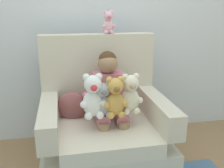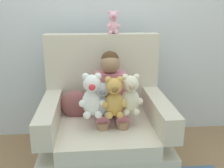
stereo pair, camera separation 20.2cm
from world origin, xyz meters
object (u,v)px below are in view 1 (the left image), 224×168
object	(u,v)px
seated_child	(109,96)
plush_cream	(130,95)
plush_honey	(115,98)
armchair	(104,127)
throw_pillow	(72,106)
plush_grey	(103,100)
plush_pink_on_backrest	(108,23)
plush_white	(93,97)

from	to	relation	value
seated_child	plush_cream	xyz separation A→B (m)	(0.15, -0.14, 0.05)
plush_honey	plush_cream	world-z (taller)	plush_cream
armchair	throw_pillow	size ratio (longest dim) A/B	4.28
plush_grey	seated_child	bearing A→B (deg)	64.72
plush_grey	plush_pink_on_backrest	world-z (taller)	plush_pink_on_backrest
armchair	plush_pink_on_backrest	xyz separation A→B (m)	(0.10, 0.30, 0.87)
plush_white	plush_cream	bearing A→B (deg)	16.72
armchair	throw_pillow	bearing A→B (deg)	158.77
plush_honey	plush_white	bearing A→B (deg)	176.51
plush_grey	throw_pillow	world-z (taller)	plush_grey
plush_cream	armchair	bearing A→B (deg)	143.69
plush_honey	plush_cream	distance (m)	0.14
plush_cream	plush_white	bearing A→B (deg)	-176.34
plush_white	throw_pillow	bearing A→B (deg)	131.78
armchair	plush_grey	size ratio (longest dim) A/B	3.93
plush_white	plush_cream	xyz separation A→B (m)	(0.30, 0.03, -0.01)
seated_child	plush_grey	xyz separation A→B (m)	(-0.08, -0.17, 0.03)
plush_cream	plush_pink_on_backrest	distance (m)	0.70
plush_honey	plush_cream	size ratio (longest dim) A/B	0.99
plush_white	plush_honey	xyz separation A→B (m)	(0.17, -0.02, -0.01)
armchair	throw_pillow	distance (m)	0.33
plush_honey	armchair	bearing A→B (deg)	112.54
plush_honey	throw_pillow	distance (m)	0.46
plush_white	plush_grey	xyz separation A→B (m)	(0.08, -0.00, -0.03)
plush_cream	throw_pillow	distance (m)	0.54
plush_pink_on_backrest	plush_white	bearing A→B (deg)	-110.53
plush_grey	plush_cream	xyz separation A→B (m)	(0.23, 0.03, 0.02)
plush_grey	throw_pillow	size ratio (longest dim) A/B	1.09
armchair	plush_pink_on_backrest	world-z (taller)	plush_pink_on_backrest
throw_pillow	plush_honey	bearing A→B (deg)	-41.90
plush_grey	plush_pink_on_backrest	xyz separation A→B (m)	(0.13, 0.47, 0.55)
plush_honey	throw_pillow	xyz separation A→B (m)	(-0.32, 0.29, -0.16)
plush_honey	plush_grey	bearing A→B (deg)	172.05
armchair	plush_white	size ratio (longest dim) A/B	3.18
plush_white	plush_pink_on_backrest	world-z (taller)	plush_pink_on_backrest
plush_grey	plush_white	bearing A→B (deg)	177.54
plush_cream	plush_pink_on_backrest	size ratio (longest dim) A/B	1.61
plush_pink_on_backrest	throw_pillow	distance (m)	0.81
plush_grey	plush_cream	bearing A→B (deg)	7.12
armchair	plush_cream	bearing A→B (deg)	-35.09
armchair	plush_honey	world-z (taller)	armchair
plush_white	plush_pink_on_backrest	distance (m)	0.73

